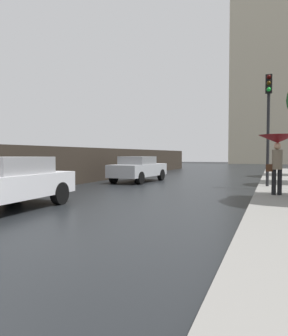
{
  "coord_description": "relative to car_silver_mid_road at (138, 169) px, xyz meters",
  "views": [
    {
      "loc": [
        4.56,
        -3.25,
        1.46
      ],
      "look_at": [
        0.02,
        8.38,
        0.94
      ],
      "focal_mm": 35.23,
      "sensor_mm": 36.0,
      "label": 1
    }
  ],
  "objects": [
    {
      "name": "traffic_light",
      "position": [
        6.44,
        -1.65,
        2.59
      ],
      "size": [
        0.26,
        0.39,
        4.57
      ],
      "color": "black",
      "rests_on": "sidewalk_strip"
    },
    {
      "name": "pedestrian_with_umbrella_near",
      "position": [
        6.76,
        -4.66,
        1.05
      ],
      "size": [
        1.19,
        1.19,
        1.95
      ],
      "rotation": [
        0.0,
        0.0,
        3.36
      ],
      "color": "black",
      "rests_on": "sidewalk_strip"
    },
    {
      "name": "car_white_far_ahead",
      "position": [
        0.09,
        -9.55,
        0.03
      ],
      "size": [
        1.98,
        4.3,
        1.39
      ],
      "rotation": [
        0.0,
        0.0,
        3.17
      ],
      "color": "silver",
      "rests_on": "ground"
    },
    {
      "name": "distant_tower",
      "position": [
        7.11,
        40.31,
        12.75
      ],
      "size": [
        13.9,
        9.99,
        32.4
      ],
      "color": "#B2A88E",
      "rests_on": "ground"
    },
    {
      "name": "car_silver_mid_road",
      "position": [
        0.0,
        0.0,
        0.0
      ],
      "size": [
        1.9,
        4.24,
        1.35
      ],
      "rotation": [
        0.0,
        0.0,
        3.08
      ],
      "color": "#B2B5BA",
      "rests_on": "ground"
    }
  ]
}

